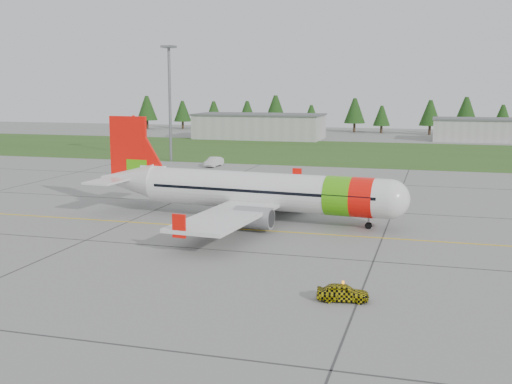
% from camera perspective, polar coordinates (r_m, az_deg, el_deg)
% --- Properties ---
extents(ground, '(320.00, 320.00, 0.00)m').
position_cam_1_polar(ground, '(52.43, -0.59, -5.39)').
color(ground, gray).
rests_on(ground, ground).
extents(aircraft, '(33.65, 31.14, 10.19)m').
position_cam_1_polar(aircraft, '(64.43, 0.06, 0.08)').
color(aircraft, silver).
rests_on(aircraft, ground).
extents(follow_me_car, '(1.32, 1.49, 3.30)m').
position_cam_1_polar(follow_me_car, '(40.85, 7.76, -7.38)').
color(follow_me_car, '#D0C00B').
rests_on(follow_me_car, ground).
extents(service_van, '(1.80, 1.71, 4.78)m').
position_cam_1_polar(service_van, '(107.97, -3.78, 3.54)').
color(service_van, silver).
rests_on(service_van, ground).
extents(grass_strip, '(320.00, 50.00, 0.03)m').
position_cam_1_polar(grass_strip, '(132.06, 9.61, 3.47)').
color(grass_strip, '#30561E').
rests_on(grass_strip, ground).
extents(taxi_guideline, '(120.00, 0.25, 0.02)m').
position_cam_1_polar(taxi_guideline, '(59.92, 1.59, -3.50)').
color(taxi_guideline, gold).
rests_on(taxi_guideline, ground).
extents(hangar_west, '(32.00, 14.00, 6.00)m').
position_cam_1_polar(hangar_west, '(165.03, 0.30, 5.80)').
color(hangar_west, '#A8A8A3').
rests_on(hangar_west, ground).
extents(hangar_east, '(24.00, 12.00, 5.20)m').
position_cam_1_polar(hangar_east, '(167.27, 19.62, 5.17)').
color(hangar_east, '#A8A8A3').
rests_on(hangar_east, ground).
extents(floodlight_mast, '(0.50, 0.50, 20.00)m').
position_cam_1_polar(floodlight_mast, '(116.32, -7.66, 7.66)').
color(floodlight_mast, slate).
rests_on(floodlight_mast, ground).
extents(treeline, '(160.00, 8.00, 10.00)m').
position_cam_1_polar(treeline, '(187.33, 11.59, 6.66)').
color(treeline, '#1C3F14').
rests_on(treeline, ground).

